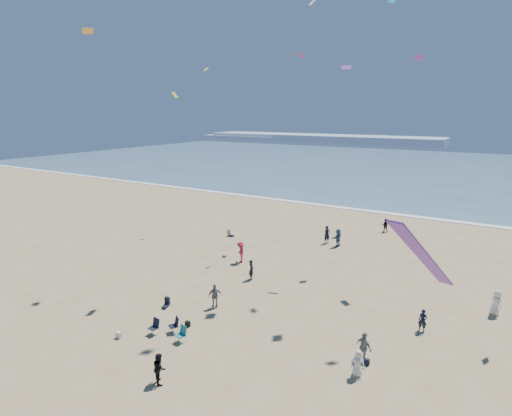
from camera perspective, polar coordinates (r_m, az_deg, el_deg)
The scene contains 11 objects.
ocean at distance 105.84m, azimuth 24.07°, elevation 5.07°, with size 220.00×100.00×0.06m, color #476B84.
surf_line at distance 57.22m, azimuth 17.60°, elevation -0.63°, with size 220.00×1.20×0.08m, color white.
headland_far at distance 193.67m, azimuth 9.06°, elevation 9.82°, with size 110.00×20.00×3.20m, color #7A8EA8.
headland_near at distance 207.71m, azimuth -1.91°, elevation 10.05°, with size 40.00×14.00×2.00m, color #7A8EA8.
standing_flyers at distance 29.21m, azimuth 8.07°, elevation -11.98°, with size 33.27×39.63×1.93m.
seated_group at distance 24.64m, azimuth -3.27°, elevation -18.23°, with size 25.41×30.72×0.84m.
chair_cluster at distance 25.99m, azimuth -12.36°, elevation -16.52°, with size 2.68×1.55×1.00m.
white_tote at distance 26.77m, azimuth -19.02°, elevation -16.77°, with size 0.35×0.20×0.40m, color silver.
black_backpack at distance 26.93m, azimuth -9.74°, elevation -16.02°, with size 0.30×0.22×0.38m, color black.
navy_bag at distance 24.00m, azimuth 15.56°, elevation -20.42°, with size 0.28×0.18×0.34m, color black.
kites_aloft at distance 23.64m, azimuth 21.79°, elevation 17.84°, with size 36.56×34.70×29.22m.
Camera 1 is at (12.34, -9.27, 13.36)m, focal length 28.00 mm.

